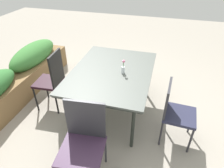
% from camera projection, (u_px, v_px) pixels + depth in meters
% --- Properties ---
extents(ground_plane, '(12.00, 12.00, 0.00)m').
position_uv_depth(ground_plane, '(110.00, 112.00, 3.28)').
color(ground_plane, gray).
extents(dining_table, '(1.56, 1.17, 0.76)m').
position_uv_depth(dining_table, '(112.00, 73.00, 2.94)').
color(dining_table, '#4C514C').
rests_on(dining_table, ground).
extents(chair_near_left, '(0.44, 0.44, 0.89)m').
position_uv_depth(chair_near_left, '(175.00, 110.00, 2.57)').
color(chair_near_left, '#24253C').
rests_on(chair_near_left, ground).
extents(chair_end_left, '(0.52, 0.52, 0.95)m').
position_uv_depth(chair_end_left, '(83.00, 139.00, 2.14)').
color(chair_end_left, '#3B263F').
rests_on(chair_end_left, ground).
extents(chair_far_side, '(0.43, 0.43, 1.01)m').
position_uv_depth(chair_far_side, '(52.00, 78.00, 3.11)').
color(chair_far_side, black).
rests_on(chair_far_side, ground).
extents(flower_vase, '(0.05, 0.05, 0.21)m').
position_uv_depth(flower_vase, '(123.00, 67.00, 2.80)').
color(flower_vase, silver).
rests_on(flower_vase, dining_table).
extents(planter_box, '(2.82, 0.52, 0.77)m').
position_uv_depth(planter_box, '(15.00, 80.00, 3.45)').
color(planter_box, brown).
rests_on(planter_box, ground).
extents(potted_plant, '(0.25, 0.25, 0.42)m').
position_uv_depth(potted_plant, '(138.00, 63.00, 4.28)').
color(potted_plant, '#9E6047').
rests_on(potted_plant, ground).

